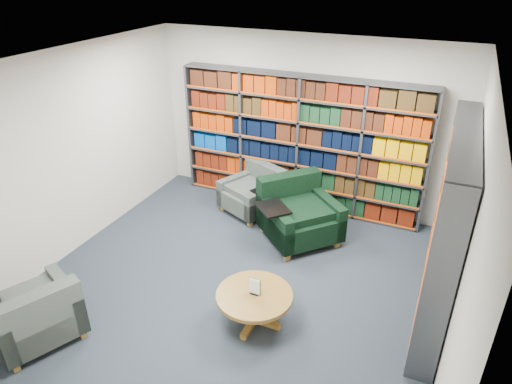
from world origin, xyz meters
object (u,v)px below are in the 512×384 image
at_px(chair_teal_front, 37,317).
at_px(coffee_table, 254,300).
at_px(chair_teal_left, 255,193).
at_px(chair_green_right, 297,214).

xyz_separation_m(chair_teal_front, coffee_table, (2.06, 1.20, 0.01)).
distance_m(chair_teal_front, coffee_table, 2.38).
bearing_deg(chair_teal_front, coffee_table, 30.28).
bearing_deg(chair_teal_front, chair_teal_left, 74.90).
height_order(chair_teal_left, chair_teal_front, chair_teal_front).
distance_m(chair_teal_left, coffee_table, 2.67).
xyz_separation_m(chair_green_right, coffee_table, (0.18, -1.95, -0.04)).
height_order(chair_teal_left, chair_green_right, chair_green_right).
distance_m(chair_green_right, chair_teal_front, 3.67).
relative_size(chair_green_right, chair_teal_front, 1.21).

